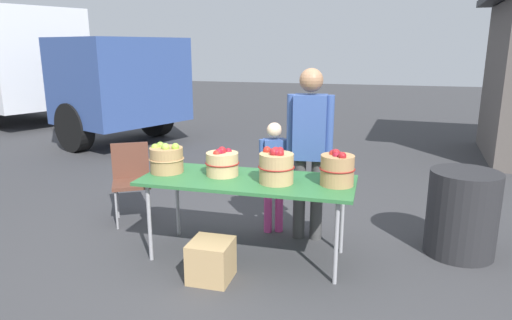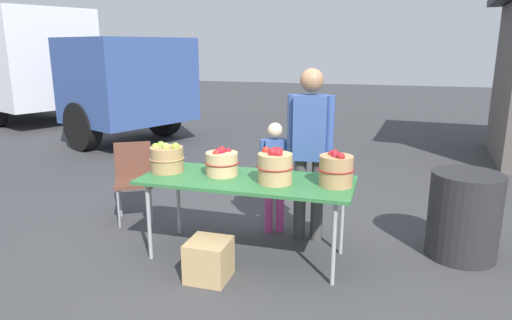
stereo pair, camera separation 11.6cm
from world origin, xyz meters
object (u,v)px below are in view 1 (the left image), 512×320
(apple_basket_red_2, at_px, (337,169))
(trash_barrel, at_px, (462,213))
(produce_crate, at_px, (211,260))
(folding_chair, at_px, (131,176))
(apple_basket_red_1, at_px, (276,167))
(market_table, at_px, (247,184))
(apple_basket_red_0, at_px, (222,163))
(apple_basket_green_0, at_px, (166,159))
(child_customer, at_px, (274,169))
(box_truck, at_px, (27,63))
(vendor_adult, at_px, (310,142))

(apple_basket_red_2, xyz_separation_m, trash_barrel, (1.12, 0.55, -0.49))
(trash_barrel, distance_m, produce_crate, 2.35)
(folding_chair, height_order, produce_crate, folding_chair)
(apple_basket_red_1, xyz_separation_m, apple_basket_red_2, (0.51, 0.07, -0.00))
(trash_barrel, relative_size, produce_crate, 2.35)
(apple_basket_red_1, bearing_deg, trash_barrel, 21.01)
(market_table, bearing_deg, apple_basket_red_0, 167.42)
(apple_basket_green_0, distance_m, apple_basket_red_1, 1.07)
(child_customer, bearing_deg, apple_basket_red_2, 116.11)
(apple_basket_red_2, distance_m, folding_chair, 2.37)
(market_table, distance_m, apple_basket_red_2, 0.81)
(apple_basket_red_2, relative_size, folding_chair, 0.36)
(apple_basket_green_0, distance_m, trash_barrel, 2.79)
(apple_basket_green_0, relative_size, box_truck, 0.04)
(child_customer, xyz_separation_m, box_truck, (-7.18, 4.94, 0.80))
(produce_crate, bearing_deg, apple_basket_red_1, 44.83)
(child_customer, bearing_deg, produce_crate, 53.82)
(child_customer, xyz_separation_m, folding_chair, (-1.60, -0.07, -0.17))
(market_table, height_order, apple_basket_red_1, apple_basket_red_1)
(vendor_adult, bearing_deg, folding_chair, -3.82)
(apple_basket_green_0, relative_size, produce_crate, 0.97)
(apple_basket_green_0, bearing_deg, box_truck, 138.54)
(market_table, relative_size, trash_barrel, 2.38)
(market_table, xyz_separation_m, produce_crate, (-0.17, -0.49, -0.54))
(market_table, relative_size, folding_chair, 2.21)
(folding_chair, bearing_deg, child_customer, -27.18)
(box_truck, bearing_deg, vendor_adult, -10.78)
(apple_basket_red_2, bearing_deg, apple_basket_green_0, -179.86)
(apple_basket_red_0, distance_m, trash_barrel, 2.27)
(apple_basket_red_1, xyz_separation_m, vendor_adult, (0.19, 0.61, 0.11))
(market_table, bearing_deg, apple_basket_red_1, -10.04)
(apple_basket_red_1, distance_m, produce_crate, 0.96)
(apple_basket_red_0, relative_size, child_customer, 0.27)
(market_table, relative_size, vendor_adult, 1.12)
(apple_basket_red_0, distance_m, box_truck, 8.79)
(apple_basket_red_0, xyz_separation_m, box_truck, (-6.82, 5.52, 0.62))
(apple_basket_green_0, bearing_deg, child_customer, 34.24)
(box_truck, distance_m, trash_barrel, 10.33)
(apple_basket_red_0, bearing_deg, trash_barrel, 13.55)
(child_customer, distance_m, trash_barrel, 1.82)
(apple_basket_red_2, relative_size, vendor_adult, 0.18)
(vendor_adult, bearing_deg, produce_crate, 54.77)
(market_table, distance_m, apple_basket_red_0, 0.31)
(apple_basket_red_0, bearing_deg, produce_crate, -81.72)
(apple_basket_red_1, height_order, produce_crate, apple_basket_red_1)
(vendor_adult, distance_m, folding_chair, 2.02)
(apple_basket_red_0, height_order, apple_basket_red_1, apple_basket_red_1)
(apple_basket_green_0, xyz_separation_m, trash_barrel, (2.69, 0.56, -0.48))
(trash_barrel, bearing_deg, produce_crate, -152.71)
(apple_basket_green_0, xyz_separation_m, folding_chair, (-0.70, 0.54, -0.37))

